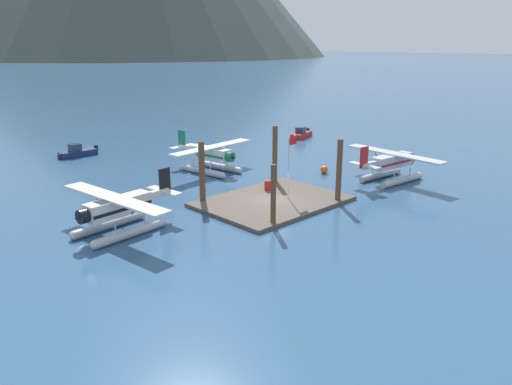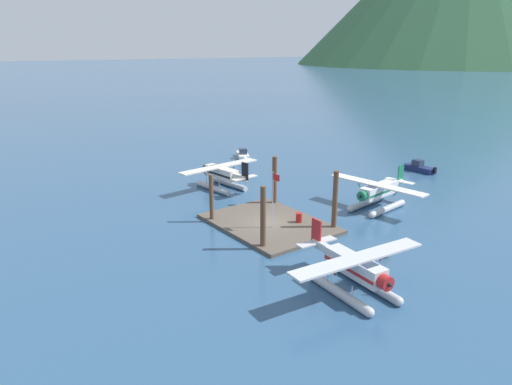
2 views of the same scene
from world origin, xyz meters
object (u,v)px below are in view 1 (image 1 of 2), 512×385
object	(u,v)px
seaplane_cream_port_fwd	(118,211)
seaplane_white_bow_right	(211,157)
flagpole	(290,159)
seaplane_silver_stbd_aft	(392,165)
mooring_buoy	(324,169)
fuel_drum	(268,185)
boat_red_open_east	(301,134)
boat_navy_open_north	(77,152)

from	to	relation	value
seaplane_cream_port_fwd	seaplane_white_bow_right	bearing A→B (deg)	29.99
flagpole	seaplane_silver_stbd_aft	size ratio (longest dim) A/B	0.49
flagpole	mooring_buoy	size ratio (longest dim) A/B	6.61
fuel_drum	boat_red_open_east	size ratio (longest dim) A/B	0.19
boat_navy_open_north	boat_red_open_east	bearing A→B (deg)	-20.40
seaplane_white_bow_right	boat_navy_open_north	distance (m)	17.75
fuel_drum	seaplane_white_bow_right	xyz separation A→B (m)	(1.24, 9.40, 0.84)
seaplane_white_bow_right	boat_red_open_east	size ratio (longest dim) A/B	2.21
seaplane_cream_port_fwd	boat_navy_open_north	xyz separation A→B (m)	(8.72, 25.28, -1.09)
flagpole	mooring_buoy	world-z (taller)	flagpole
fuel_drum	boat_navy_open_north	world-z (taller)	boat_navy_open_north
seaplane_white_bow_right	seaplane_cream_port_fwd	xyz separation A→B (m)	(-15.36, -8.86, 0.00)
seaplane_silver_stbd_aft	boat_red_open_east	distance (m)	23.48
seaplane_white_bow_right	seaplane_silver_stbd_aft	bearing A→B (deg)	-55.15
boat_red_open_east	mooring_buoy	bearing A→B (deg)	-132.26
fuel_drum	seaplane_silver_stbd_aft	world-z (taller)	seaplane_silver_stbd_aft
seaplane_white_bow_right	boat_red_open_east	distance (m)	21.99
boat_navy_open_north	boat_red_open_east	xyz separation A→B (m)	(27.73, -10.31, 0.00)
flagpole	fuel_drum	distance (m)	3.98
seaplane_white_bow_right	boat_navy_open_north	xyz separation A→B (m)	(-6.64, 16.42, -1.09)
mooring_buoy	boat_red_open_east	bearing A→B (deg)	47.74
fuel_drum	seaplane_white_bow_right	world-z (taller)	seaplane_white_bow_right
seaplane_cream_port_fwd	fuel_drum	bearing A→B (deg)	-2.17
flagpole	seaplane_white_bow_right	size ratio (longest dim) A/B	0.49
seaplane_silver_stbd_aft	boat_navy_open_north	xyz separation A→B (m)	(-16.85, 31.09, -1.09)
fuel_drum	boat_navy_open_north	xyz separation A→B (m)	(-5.39, 25.82, -0.25)
seaplane_silver_stbd_aft	flagpole	bearing A→B (deg)	168.03
flagpole	seaplane_silver_stbd_aft	distance (m)	12.17
boat_navy_open_north	fuel_drum	bearing A→B (deg)	-78.21
flagpole	boat_navy_open_north	size ratio (longest dim) A/B	1.06
flagpole	boat_red_open_east	distance (m)	29.25
seaplane_white_bow_right	boat_navy_open_north	size ratio (longest dim) A/B	2.15
flagpole	boat_navy_open_north	distance (m)	29.21
fuel_drum	seaplane_cream_port_fwd	bearing A→B (deg)	177.83
fuel_drum	seaplane_silver_stbd_aft	distance (m)	12.64
flagpole	seaplane_white_bow_right	bearing A→B (deg)	82.84
seaplane_cream_port_fwd	boat_red_open_east	distance (m)	39.42
flagpole	seaplane_cream_port_fwd	xyz separation A→B (m)	(-13.83, 3.31, -2.00)
mooring_buoy	boat_navy_open_north	world-z (taller)	boat_navy_open_north
seaplane_cream_port_fwd	boat_red_open_east	world-z (taller)	seaplane_cream_port_fwd
flagpole	seaplane_white_bow_right	distance (m)	12.43
boat_red_open_east	boat_navy_open_north	bearing A→B (deg)	159.60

